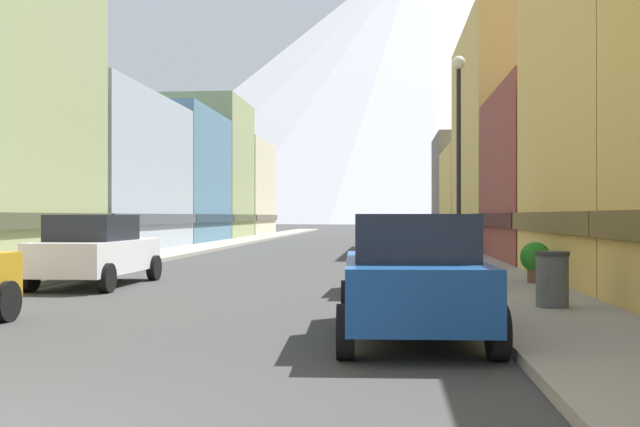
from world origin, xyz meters
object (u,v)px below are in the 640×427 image
Objects in this scene: car_right_1 at (402,252)px; pedestrian_1 at (453,237)px; streetlamp_right at (459,132)px; car_right_0 at (411,276)px; car_left_1 at (96,250)px; trash_bin_right at (552,279)px; potted_plant_0 at (535,259)px; pedestrian_0 at (452,235)px.

car_right_1 reaches higher than pedestrian_1.
car_right_1 is 4.08m from streetlamp_right.
streetlamp_right is at bearing 80.51° from car_right_0.
trash_bin_right is at bearing -24.33° from car_left_1.
potted_plant_0 is (0.65, 4.82, 0.07)m from trash_bin_right.
car_right_1 is at bearing -99.52° from pedestrian_0.
car_right_0 is at bearing -99.49° from streetlamp_right.
car_right_1 is 14.83m from pedestrian_0.
streetlamp_right reaches higher than car_right_0.
car_left_1 is at bearing 178.68° from car_right_1.
car_right_0 is at bearing -43.67° from car_left_1.
car_left_1 is 0.99× the size of car_right_0.
car_right_0 is (7.60, -7.26, 0.00)m from car_left_1.
pedestrian_0 reaches higher than car_right_1.
potted_plant_0 is at bearing -86.98° from pedestrian_0.
car_left_1 is 9.86m from streetlamp_right.
car_right_1 is 3.23m from potted_plant_0.
car_left_1 is at bearing 136.33° from car_right_0.
potted_plant_0 is at bearing 66.88° from car_right_0.
pedestrian_1 is at bearing -90.00° from pedestrian_0.
streetlamp_right is at bearing 12.33° from car_left_1.
pedestrian_0 is at bearing 55.18° from car_left_1.
potted_plant_0 is 0.17× the size of streetlamp_right.
car_right_0 is 3.70m from trash_bin_right.
potted_plant_0 is 0.63× the size of pedestrian_1.
potted_plant_0 is at bearing -86.85° from pedestrian_1.
car_right_0 is 21.25m from pedestrian_1.
pedestrian_0 reaches higher than trash_bin_right.
car_right_1 is 5.11m from trash_bin_right.
trash_bin_right is 0.17× the size of streetlamp_right.
pedestrian_1 is (0.00, -0.60, -0.07)m from pedestrian_0.
car_left_1 is 17.12m from pedestrian_1.
potted_plant_0 is (3.20, 7.49, -0.18)m from car_right_0.
car_right_0 is 1.00× the size of car_right_1.
pedestrian_0 is 12.85m from streetlamp_right.
streetlamp_right is (-0.90, -12.45, 3.06)m from pedestrian_0.
pedestrian_0 reaches higher than car_left_1.
car_left_1 is at bearing -124.82° from pedestrian_0.
pedestrian_1 is 0.26× the size of streetlamp_right.
streetlamp_right reaches higher than car_right_1.
car_right_0 is 2.68× the size of pedestrian_0.
car_left_1 is at bearing -167.67° from streetlamp_right.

